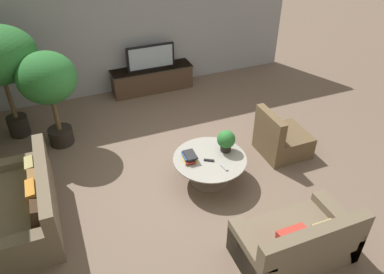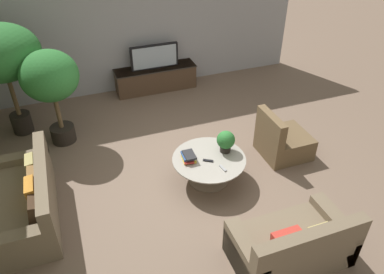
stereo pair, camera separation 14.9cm
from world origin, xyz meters
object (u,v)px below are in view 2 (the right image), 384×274
Objects in this scene: coffee_table at (209,165)px; couch_near_entry at (292,245)px; couch_by_wall at (27,202)px; armchair_wicker at (282,141)px; media_console at (156,78)px; potted_palm_tall at (1,55)px; potted_plant_tabletop at (226,141)px; television at (154,57)px; potted_palm_corner at (50,80)px.

couch_near_entry is at bearing -77.76° from coffee_table.
armchair_wicker is (4.18, 0.04, -0.02)m from couch_by_wall.
coffee_table is at bearing -77.76° from couch_near_entry.
potted_palm_tall is at bearing -164.74° from media_console.
potted_plant_tabletop is (-1.14, -0.10, 0.37)m from armchair_wicker.
armchair_wicker is (1.40, -3.13, -0.01)m from media_console.
coffee_table is at bearing -42.02° from potted_palm_tall.
potted_palm_tall is at bearing -164.77° from television.
potted_palm_tall is at bearing 61.24° from armchair_wicker.
couch_near_entry is at bearing -87.78° from potted_plant_tabletop.
potted_palm_corner is (0.61, 1.80, 0.96)m from couch_by_wall.
potted_palm_tall is (-3.21, 4.33, 1.28)m from couch_near_entry.
armchair_wicker is (1.46, 0.19, -0.04)m from coffee_table.
armchair_wicker is at bearing -65.90° from media_console.
potted_palm_tall reaches higher than armchair_wicker.
potted_palm_tall reaches higher than couch_by_wall.
potted_palm_corner reaches higher than armchair_wicker.
armchair_wicker is at bearing 90.60° from couch_by_wall.
potted_plant_tabletop is (3.14, -2.45, -0.92)m from potted_palm_tall.
armchair_wicker reaches higher than media_console.
media_console is at bearing 15.26° from potted_palm_tall.
coffee_table is (-0.06, -3.33, 0.03)m from media_console.
television is 5.15m from couch_near_entry.
potted_palm_corner reaches higher than couch_by_wall.
potted_plant_tabletop is at bearing -37.44° from potted_palm_corner.
television reaches higher than couch_near_entry.
couch_near_entry is at bearing -56.25° from potted_palm_corner.
coffee_table is 0.66× the size of potted_palm_corner.
potted_palm_corner is 3.12m from potted_plant_tabletop.
potted_palm_tall is (-4.28, 2.35, 1.29)m from armchair_wicker.
potted_palm_tall is (-2.82, 2.54, 1.25)m from coffee_table.
armchair_wicker is 0.41× the size of potted_palm_tall.
potted_palm_corner reaches higher than media_console.
media_console is 3.25m from potted_palm_tall.
potted_palm_corner is (-3.57, 1.76, 0.98)m from armchair_wicker.
potted_palm_tall is 4.09m from potted_plant_tabletop.
coffee_table is at bearing 97.48° from armchair_wicker.
television is at bearing 89.01° from coffee_table.
potted_palm_corner reaches higher than television.
media_console is 1.72× the size of television.
media_console is at bearing 138.86° from couch_by_wall.
armchair_wicker is at bearing 5.11° from potted_plant_tabletop.
television is at bearing 138.85° from couch_by_wall.
television is 3.08m from potted_palm_tall.
potted_palm_corner is (-2.11, 1.95, 0.94)m from coffee_table.
potted_palm_tall is 0.98m from potted_palm_corner.
couch_by_wall is 3.06m from potted_plant_tabletop.
television reaches higher than armchair_wicker.
couch_near_entry is (0.33, -5.12, -0.52)m from television.
television is 0.61× the size of potted_palm_corner.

